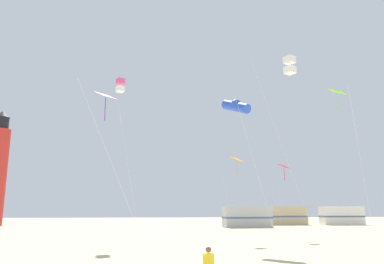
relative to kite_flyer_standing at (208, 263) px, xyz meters
The scene contains 11 objects.
kite_flyer_standing is the anchor object (origin of this frame).
kite_diamond_scarlet 20.10m from the kite_flyer_standing, 62.30° to the left, with size 2.06×2.06×6.14m.
kite_tube_blue 15.68m from the kite_flyer_standing, 72.13° to the left, with size 3.40×3.71×10.34m.
kite_diamond_lime 14.73m from the kite_flyer_standing, 39.59° to the left, with size 2.12×2.12×9.69m.
kite_diamond_orange 16.75m from the kite_flyer_standing, 73.34° to the left, with size 1.78×1.84×6.39m.
kite_box_rainbow 21.72m from the kite_flyer_standing, 105.30° to the left, with size 2.38×2.38×13.23m.
kite_box_white 15.59m from the kite_flyer_standing, 52.63° to the left, with size 2.98×2.98×12.12m.
kite_diamond_violet 8.72m from the kite_flyer_standing, 137.38° to the left, with size 3.24×2.99×7.79m.
rv_van_silver 38.60m from the kite_flyer_standing, 73.70° to the left, with size 6.60×2.84×2.80m.
rv_van_tan 47.93m from the kite_flyer_standing, 67.07° to the left, with size 6.49×2.48×2.80m.
rv_van_white 51.25m from the kite_flyer_standing, 57.70° to the left, with size 6.46×2.40×2.80m.
Camera 1 is at (-2.61, -7.59, 2.42)m, focal length 34.98 mm.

